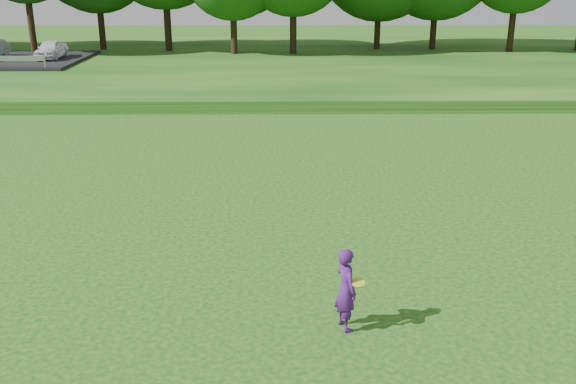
{
  "coord_description": "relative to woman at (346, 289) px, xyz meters",
  "views": [
    {
      "loc": [
        0.98,
        -10.2,
        6.32
      ],
      "look_at": [
        1.2,
        4.26,
        1.3
      ],
      "focal_mm": 40.0,
      "sensor_mm": 36.0,
      "label": 1
    }
  ],
  "objects": [
    {
      "name": "ground",
      "position": [
        -2.2,
        -0.26,
        -0.8
      ],
      "size": [
        140.0,
        140.0,
        0.0
      ],
      "primitive_type": "plane",
      "color": "#0D4311",
      "rests_on": "ground"
    },
    {
      "name": "berm",
      "position": [
        -2.2,
        33.74,
        -0.5
      ],
      "size": [
        130.0,
        30.0,
        0.6
      ],
      "primitive_type": "cube",
      "color": "#0D4311",
      "rests_on": "ground"
    },
    {
      "name": "walking_path",
      "position": [
        -2.2,
        19.74,
        -0.78
      ],
      "size": [
        130.0,
        1.6,
        0.04
      ],
      "primitive_type": "cube",
      "color": "gray",
      "rests_on": "ground"
    },
    {
      "name": "woman",
      "position": [
        0.0,
        0.0,
        0.0
      ],
      "size": [
        0.6,
        0.68,
        1.6
      ],
      "color": "#4C1971",
      "rests_on": "ground"
    }
  ]
}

